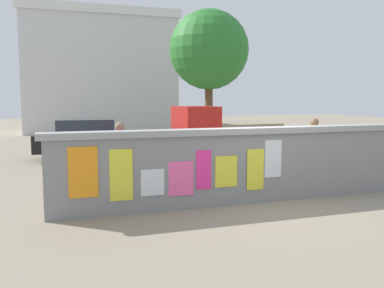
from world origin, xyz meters
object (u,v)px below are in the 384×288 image
(auto_rickshaw_truck, at_px, (222,134))
(person_bystander, at_px, (314,143))
(tree_roadside, at_px, (209,50))
(person_walking, at_px, (120,151))
(motorcycle, at_px, (235,169))
(bicycle_near, at_px, (165,162))
(car_parked, at_px, (90,138))

(auto_rickshaw_truck, height_order, person_bystander, auto_rickshaw_truck)
(auto_rickshaw_truck, height_order, tree_roadside, tree_roadside)
(person_walking, bearing_deg, auto_rickshaw_truck, 45.41)
(tree_roadside, bearing_deg, motorcycle, -107.61)
(bicycle_near, relative_size, tree_roadside, 0.27)
(auto_rickshaw_truck, bearing_deg, tree_roadside, 73.52)
(car_parked, xyz_separation_m, bicycle_near, (1.66, -3.79, -0.37))
(car_parked, bearing_deg, motorcycle, -65.26)
(motorcycle, height_order, person_walking, person_walking)
(car_parked, relative_size, tree_roadside, 0.63)
(car_parked, xyz_separation_m, person_bystander, (5.10, -5.80, 0.26))
(motorcycle, distance_m, bicycle_near, 2.51)
(person_walking, bearing_deg, motorcycle, -1.68)
(auto_rickshaw_truck, distance_m, person_bystander, 4.15)
(motorcycle, height_order, tree_roadside, tree_roadside)
(bicycle_near, bearing_deg, person_bystander, -30.27)
(person_walking, relative_size, tree_roadside, 0.26)
(person_walking, distance_m, person_bystander, 5.00)
(motorcycle, xyz_separation_m, tree_roadside, (3.12, 9.83, 3.90))
(car_parked, distance_m, tree_roadside, 7.90)
(auto_rickshaw_truck, height_order, person_walking, auto_rickshaw_truck)
(person_bystander, bearing_deg, auto_rickshaw_truck, 101.72)
(car_parked, bearing_deg, auto_rickshaw_truck, -22.14)
(motorcycle, bearing_deg, person_bystander, 5.79)
(car_parked, relative_size, person_walking, 2.44)
(auto_rickshaw_truck, distance_m, tree_roadside, 6.73)
(car_parked, height_order, bicycle_near, car_parked)
(person_walking, xyz_separation_m, person_bystander, (5.00, 0.16, 0.00))
(bicycle_near, relative_size, person_bystander, 1.03)
(bicycle_near, distance_m, tree_roadside, 9.56)
(auto_rickshaw_truck, xyz_separation_m, bicycle_near, (-2.60, -2.05, -0.54))
(motorcycle, bearing_deg, auto_rickshaw_truck, 70.97)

